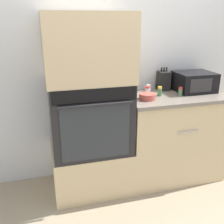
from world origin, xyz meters
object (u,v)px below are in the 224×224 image
Objects in this scene: condiment_jar_far at (149,88)px; condiment_jar_back at (160,91)px; wall_oven at (89,116)px; condiment_jar_near at (180,92)px; bowl at (147,97)px; condiment_jar_mid at (147,90)px; microwave at (194,82)px; knife_block at (163,81)px.

condiment_jar_far is 0.19m from condiment_jar_back.
condiment_jar_near is at bearing -4.01° from wall_oven.
condiment_jar_back reaches higher than condiment_jar_far.
condiment_jar_far reaches higher than bowl.
bowl is 2.12× the size of condiment_jar_far.
condiment_jar_near reaches higher than condiment_jar_mid.
wall_oven is 4.75× the size of bowl.
microwave is 4.35× the size of condiment_jar_near.
knife_block reaches higher than condiment_jar_back.
knife_block reaches higher than bowl.
bowl is (-0.60, -0.17, -0.07)m from microwave.
knife_block is 0.43m from bowl.
wall_oven reaches higher than condiment_jar_near.
condiment_jar_far is (-0.18, -0.03, -0.07)m from knife_block.
microwave is 1.61× the size of knife_block.
microwave is at bearing 15.42° from bowl.
wall_oven is 7.74× the size of condiment_jar_back.
condiment_jar_near is at bearing -15.90° from condiment_jar_back.
knife_block is at bearing 8.70° from condiment_jar_far.
condiment_jar_mid is 0.07m from condiment_jar_far.
wall_oven is 3.01× the size of knife_block.
microwave is 0.32m from knife_block.
condiment_jar_near is 1.24× the size of condiment_jar_far.
microwave is at bearing 11.04° from condiment_jar_back.
condiment_jar_back is (0.08, -0.12, 0.01)m from condiment_jar_mid.
condiment_jar_mid is at bearing -123.14° from condiment_jar_far.
bowl is (0.55, -0.09, 0.17)m from wall_oven.
condiment_jar_mid is (-0.22, -0.09, -0.07)m from knife_block.
wall_oven is 0.94m from condiment_jar_near.
knife_block is 2.70× the size of condiment_jar_near.
condiment_jar_far is at bearing 64.68° from bowl.
knife_block is 0.26m from condiment_jar_back.
wall_oven reaches higher than condiment_jar_far.
knife_block reaches higher than condiment_jar_mid.
condiment_jar_mid is (-0.28, 0.18, -0.01)m from condiment_jar_near.
condiment_jar_near is 1.25× the size of condiment_jar_mid.
condiment_jar_mid is 0.76× the size of condiment_jar_back.
wall_oven is 10.05× the size of condiment_jar_far.
condiment_jar_far is at bearing 56.86° from condiment_jar_mid.
condiment_jar_back is (-0.43, -0.08, -0.05)m from microwave.
condiment_jar_back is (0.72, -0.01, 0.19)m from wall_oven.
knife_block reaches higher than microwave.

